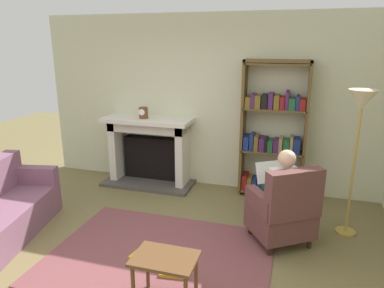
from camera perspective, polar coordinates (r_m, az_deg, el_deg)
ground at (r=3.92m, az=-6.88°, el=-19.64°), size 14.00×14.00×0.00m
back_wall at (r=5.69m, az=2.98°, el=6.58°), size 5.60×0.10×2.70m
area_rug at (r=4.14m, az=-5.16°, el=-17.31°), size 2.40×1.80×0.01m
fireplace at (r=5.92m, az=-6.68°, el=-0.72°), size 1.47×0.64×1.11m
mantel_clock at (r=5.71m, az=-7.73°, el=4.94°), size 0.14×0.14×0.18m
bookshelf at (r=5.41m, az=12.72°, el=1.39°), size 0.94×0.32×2.04m
armchair_reading at (r=4.28m, az=14.40°, el=-10.21°), size 0.88×0.87×0.97m
seated_reader at (r=4.29m, az=13.76°, el=-7.21°), size 0.55×0.59×1.14m
side_table at (r=3.30m, az=-4.32°, el=-18.61°), size 0.56×0.39×0.48m
scattered_books at (r=4.00m, az=-6.21°, el=-18.24°), size 0.70×0.38×0.04m
floor_lamp at (r=4.46m, az=25.26°, el=4.43°), size 0.32×0.32×1.77m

